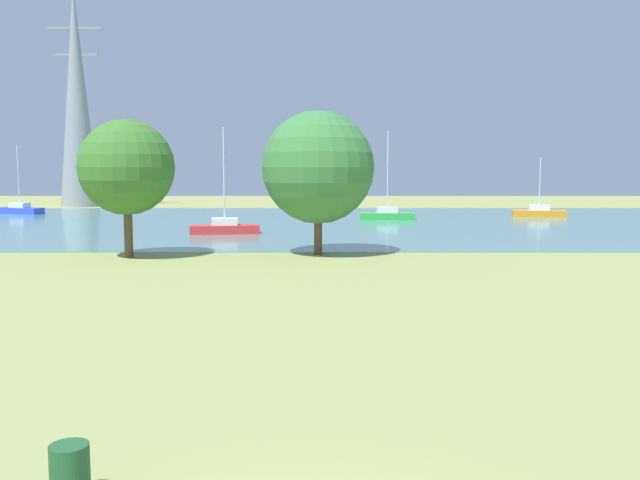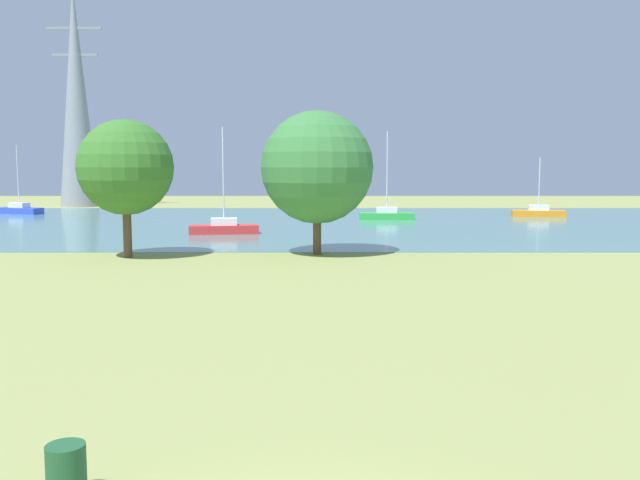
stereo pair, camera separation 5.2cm
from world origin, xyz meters
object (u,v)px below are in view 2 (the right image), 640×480
at_px(sailboat_blue, 17,209).
at_px(sailboat_green, 385,214).
at_px(sailboat_orange, 537,212).
at_px(sailboat_red, 222,227).
at_px(electricity_pylon, 75,96).
at_px(litter_bin, 65,472).
at_px(tree_east_near, 316,167).
at_px(tree_west_near, 124,168).

relative_size(sailboat_blue, sailboat_green, 0.87).
height_order(sailboat_orange, sailboat_green, sailboat_green).
xyz_separation_m(sailboat_red, electricity_pylon, (-21.57, 33.21, 12.34)).
bearing_deg(sailboat_blue, sailboat_orange, -4.63).
relative_size(litter_bin, tree_east_near, 0.10).
relative_size(tree_east_near, electricity_pylon, 0.30).
bearing_deg(tree_west_near, tree_east_near, 7.34).
distance_m(sailboat_blue, sailboat_red, 30.77).
bearing_deg(electricity_pylon, tree_east_near, -57.66).
relative_size(sailboat_orange, electricity_pylon, 0.22).
bearing_deg(tree_east_near, sailboat_blue, 133.32).
height_order(sailboat_blue, sailboat_red, sailboat_red).
bearing_deg(sailboat_green, sailboat_red, -134.55).
bearing_deg(sailboat_red, electricity_pylon, 123.01).
bearing_deg(sailboat_blue, electricity_pylon, 83.07).
bearing_deg(tree_west_near, sailboat_blue, 121.26).
xyz_separation_m(sailboat_orange, electricity_pylon, (-48.69, 17.01, 12.36)).
bearing_deg(tree_west_near, electricity_pylon, 111.84).
bearing_deg(tree_west_near, sailboat_red, 75.41).
relative_size(sailboat_orange, tree_east_near, 0.72).
bearing_deg(tree_east_near, litter_bin, -97.21).
height_order(tree_east_near, electricity_pylon, electricity_pylon).
height_order(litter_bin, sailboat_blue, sailboat_blue).
height_order(sailboat_green, tree_east_near, sailboat_green).
height_order(sailboat_orange, tree_east_near, tree_east_near).
height_order(sailboat_blue, tree_east_near, tree_east_near).
xyz_separation_m(sailboat_red, sailboat_orange, (27.12, 16.20, -0.02)).
distance_m(sailboat_orange, tree_west_near, 41.99).
height_order(sailboat_blue, tree_west_near, tree_west_near).
relative_size(sailboat_blue, electricity_pylon, 0.26).
bearing_deg(sailboat_orange, litter_bin, -113.68).
relative_size(sailboat_orange, tree_west_near, 0.78).
height_order(litter_bin, sailboat_red, sailboat_red).
xyz_separation_m(litter_bin, sailboat_red, (-3.11, 38.55, 0.07)).
xyz_separation_m(tree_east_near, electricity_pylon, (-28.14, 44.44, 8.16)).
relative_size(litter_bin, sailboat_orange, 0.14).
xyz_separation_m(sailboat_red, tree_west_near, (-3.25, -12.50, 4.18)).
distance_m(tree_west_near, electricity_pylon, 49.91).
bearing_deg(sailboat_green, tree_west_near, -122.09).
height_order(sailboat_red, tree_west_near, sailboat_red).
bearing_deg(sailboat_orange, sailboat_green, -166.86).
xyz_separation_m(sailboat_blue, electricity_pylon, (1.57, 12.94, 12.35)).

